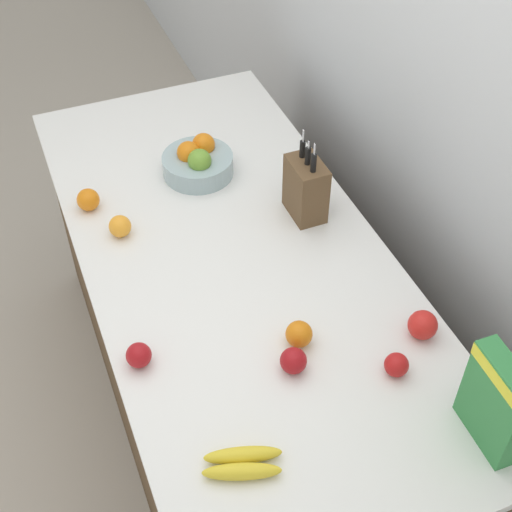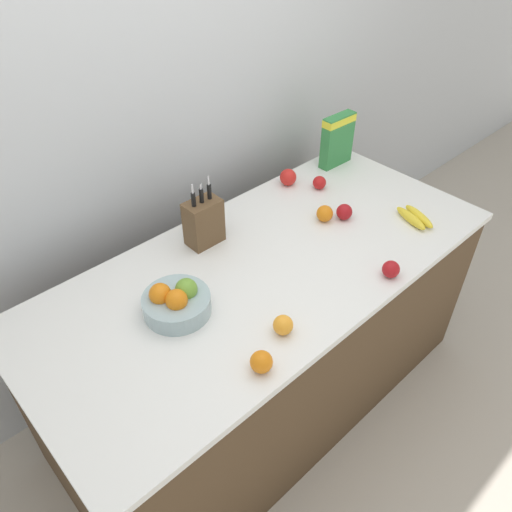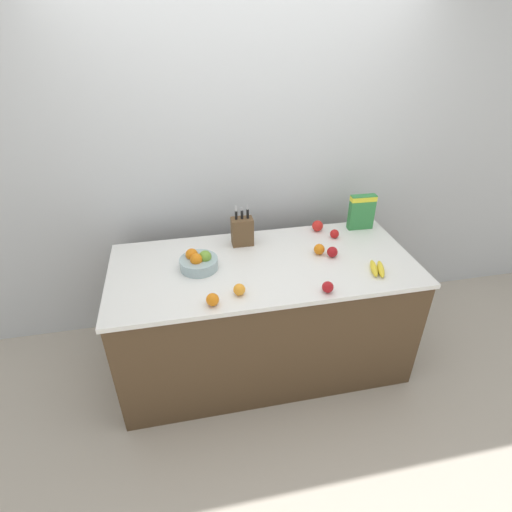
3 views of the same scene
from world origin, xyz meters
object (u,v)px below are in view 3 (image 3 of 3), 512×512
object	(u,v)px
cereal_box	(362,210)
fruit_bowl	(199,262)
apple_rightmost	(318,226)
orange_mid_right	(213,300)
knife_block	(242,231)
apple_middle	(334,234)
orange_front_center	(319,249)
banana_bunch	(377,269)
apple_rear	(332,252)
orange_by_cereal	(239,290)
apple_leftmost	(328,287)

from	to	relation	value
cereal_box	fruit_bowl	xyz separation A→B (m)	(-1.24, -0.31, -0.10)
apple_rightmost	cereal_box	bearing A→B (deg)	-4.01
apple_rightmost	orange_mid_right	world-z (taller)	apple_rightmost
knife_block	fruit_bowl	bearing A→B (deg)	-142.29
cereal_box	fruit_bowl	distance (m)	1.28
knife_block	apple_middle	size ratio (longest dim) A/B	4.62
knife_block	orange_front_center	distance (m)	0.54
cereal_box	banana_bunch	world-z (taller)	cereal_box
knife_block	banana_bunch	size ratio (longest dim) A/B	1.45
fruit_bowl	cereal_box	bearing A→B (deg)	14.15
orange_front_center	orange_mid_right	bearing A→B (deg)	-152.23
apple_middle	apple_rightmost	bearing A→B (deg)	123.37
cereal_box	knife_block	bearing A→B (deg)	-174.45
apple_rear	orange_by_cereal	size ratio (longest dim) A/B	1.02
banana_bunch	apple_middle	world-z (taller)	apple_middle
apple_middle	orange_front_center	world-z (taller)	orange_front_center
knife_block	banana_bunch	distance (m)	0.93
banana_bunch	fruit_bowl	bearing A→B (deg)	166.54
cereal_box	apple_rear	world-z (taller)	cereal_box
apple_rear	orange_by_cereal	bearing A→B (deg)	-156.91
apple_leftmost	fruit_bowl	bearing A→B (deg)	150.49
cereal_box	orange_mid_right	bearing A→B (deg)	-147.66
banana_bunch	orange_mid_right	world-z (taller)	orange_mid_right
apple_rear	orange_by_cereal	distance (m)	0.74
apple_rear	orange_front_center	size ratio (longest dim) A/B	0.97
knife_block	orange_mid_right	distance (m)	0.70
banana_bunch	cereal_box	bearing A→B (deg)	76.61
banana_bunch	apple_rear	size ratio (longest dim) A/B	2.89
cereal_box	apple_middle	bearing A→B (deg)	-154.61
apple_leftmost	apple_rear	bearing A→B (deg)	65.36
knife_block	banana_bunch	world-z (taller)	knife_block
knife_block	orange_front_center	bearing A→B (deg)	-26.44
apple_rear	apple_leftmost	bearing A→B (deg)	-114.64
knife_block	orange_mid_right	xyz separation A→B (m)	(-0.28, -0.64, -0.06)
apple_middle	apple_rear	bearing A→B (deg)	-114.26
apple_middle	fruit_bowl	bearing A→B (deg)	-168.30
apple_rear	apple_middle	bearing A→B (deg)	65.74
apple_rightmost	orange_mid_right	size ratio (longest dim) A/B	1.11
knife_block	apple_leftmost	world-z (taller)	knife_block
knife_block	apple_middle	world-z (taller)	knife_block
orange_by_cereal	knife_block	bearing A→B (deg)	78.29
apple_rightmost	apple_leftmost	size ratio (longest dim) A/B	1.20
banana_bunch	apple_middle	bearing A→B (deg)	102.71
knife_block	orange_front_center	world-z (taller)	knife_block
fruit_bowl	orange_mid_right	world-z (taller)	fruit_bowl
fruit_bowl	orange_by_cereal	size ratio (longest dim) A/B	3.45
cereal_box	apple_leftmost	size ratio (longest dim) A/B	3.90
apple_rightmost	orange_mid_right	bearing A→B (deg)	-140.01
apple_leftmost	cereal_box	bearing A→B (deg)	53.99
orange_front_center	orange_by_cereal	size ratio (longest dim) A/B	1.05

